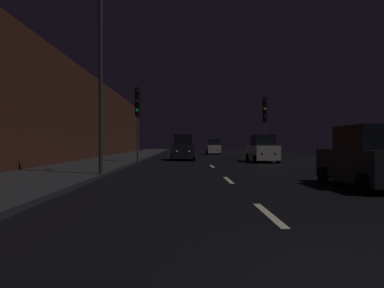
% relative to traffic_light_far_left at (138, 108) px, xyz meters
% --- Properties ---
extents(ground, '(26.73, 84.00, 0.02)m').
position_rel_traffic_light_far_left_xyz_m(ground, '(4.87, 5.24, -3.81)').
color(ground, black).
extents(sidewalk_left, '(4.40, 84.00, 0.15)m').
position_rel_traffic_light_far_left_xyz_m(sidewalk_left, '(-2.30, 5.24, -3.72)').
color(sidewalk_left, '#28282B').
rests_on(sidewalk_left, ground).
extents(building_facade_left, '(0.80, 63.00, 7.10)m').
position_rel_traffic_light_far_left_xyz_m(building_facade_left, '(-4.90, 1.74, -0.25)').
color(building_facade_left, '#472319').
rests_on(building_facade_left, ground).
extents(lane_centerline, '(0.16, 15.52, 0.01)m').
position_rel_traffic_light_far_left_xyz_m(lane_centerline, '(4.87, -9.83, -3.79)').
color(lane_centerline, beige).
rests_on(lane_centerline, ground).
extents(traffic_light_far_left, '(0.37, 0.48, 5.19)m').
position_rel_traffic_light_far_left_xyz_m(traffic_light_far_left, '(0.00, 0.00, 0.00)').
color(traffic_light_far_left, '#38383A').
rests_on(traffic_light_far_left, ground).
extents(traffic_light_far_right, '(0.35, 0.48, 5.09)m').
position_rel_traffic_light_far_left_xyz_m(traffic_light_far_right, '(9.73, 4.00, -0.08)').
color(traffic_light_far_right, '#38383A').
rests_on(traffic_light_far_right, ground).
extents(streetlamp_overhead, '(1.70, 0.44, 8.26)m').
position_rel_traffic_light_far_left_xyz_m(streetlamp_overhead, '(0.22, -9.14, 1.57)').
color(streetlamp_overhead, '#2D2D30').
rests_on(streetlamp_overhead, ground).
extents(car_approaching_headlights, '(1.92, 4.15, 2.09)m').
position_rel_traffic_light_far_left_xyz_m(car_approaching_headlights, '(3.09, 4.62, -2.84)').
color(car_approaching_headlights, black).
rests_on(car_approaching_headlights, ground).
extents(car_parked_right_near, '(1.79, 3.88, 1.95)m').
position_rel_traffic_light_far_left_xyz_m(car_parked_right_near, '(8.94, -12.43, -2.90)').
color(car_parked_right_near, black).
rests_on(car_parked_right_near, ground).
extents(car_parked_right_far, '(1.83, 3.96, 2.00)m').
position_rel_traffic_light_far_left_xyz_m(car_parked_right_far, '(8.94, 1.45, -2.88)').
color(car_parked_right_far, silver).
rests_on(car_parked_right_far, ground).
extents(car_distant_taillights, '(1.73, 3.74, 1.88)m').
position_rel_traffic_light_far_left_xyz_m(car_distant_taillights, '(6.80, 18.27, -2.94)').
color(car_distant_taillights, silver).
rests_on(car_distant_taillights, ground).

